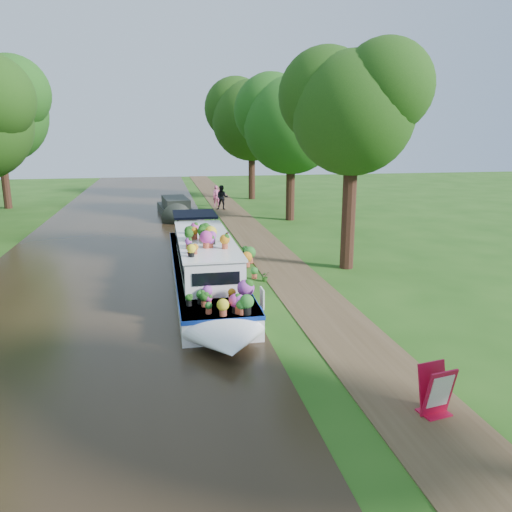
# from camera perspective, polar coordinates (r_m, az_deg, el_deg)

# --- Properties ---
(ground) EXTENTS (100.00, 100.00, 0.00)m
(ground) POSITION_cam_1_polar(r_m,az_deg,el_deg) (17.44, 2.07, -4.51)
(ground) COLOR #204C13
(ground) RESTS_ON ground
(canal_water) EXTENTS (10.00, 100.00, 0.02)m
(canal_water) POSITION_cam_1_polar(r_m,az_deg,el_deg) (17.18, -17.93, -5.46)
(canal_water) COLOR black
(canal_water) RESTS_ON ground
(towpath) EXTENTS (2.20, 100.00, 0.03)m
(towpath) POSITION_cam_1_polar(r_m,az_deg,el_deg) (17.73, 5.86, -4.21)
(towpath) COLOR #4B3823
(towpath) RESTS_ON ground
(plant_boat) EXTENTS (2.29, 13.52, 2.30)m
(plant_boat) POSITION_cam_1_polar(r_m,az_deg,el_deg) (18.04, -5.78, -1.12)
(plant_boat) COLOR white
(plant_boat) RESTS_ON canal_water
(tree_near_overhang) EXTENTS (5.52, 5.28, 8.99)m
(tree_near_overhang) POSITION_cam_1_polar(r_m,az_deg,el_deg) (20.64, 10.98, 16.69)
(tree_near_overhang) COLOR black
(tree_near_overhang) RESTS_ON ground
(tree_near_mid) EXTENTS (6.90, 6.60, 9.40)m
(tree_near_mid) POSITION_cam_1_polar(r_m,az_deg,el_deg) (32.29, 4.02, 15.50)
(tree_near_mid) COLOR black
(tree_near_mid) RESTS_ON ground
(tree_near_far) EXTENTS (7.59, 7.26, 10.30)m
(tree_near_far) POSITION_cam_1_polar(r_m,az_deg,el_deg) (42.94, -0.54, 15.93)
(tree_near_far) COLOR black
(tree_near_far) RESTS_ON ground
(second_boat) EXTENTS (2.49, 6.87, 1.30)m
(second_boat) POSITION_cam_1_polar(r_m,az_deg,el_deg) (34.10, -9.15, 5.31)
(second_boat) COLOR black
(second_boat) RESTS_ON canal_water
(sandwich_board) EXTENTS (0.67, 0.61, 1.02)m
(sandwich_board) POSITION_cam_1_polar(r_m,az_deg,el_deg) (10.85, 19.89, -14.48)
(sandwich_board) COLOR #BC0D30
(sandwich_board) RESTS_ON towpath
(pedestrian_pink) EXTENTS (0.60, 0.42, 1.58)m
(pedestrian_pink) POSITION_cam_1_polar(r_m,az_deg,el_deg) (38.62, -4.54, 6.86)
(pedestrian_pink) COLOR #C55178
(pedestrian_pink) RESTS_ON towpath
(pedestrian_dark) EXTENTS (0.99, 0.85, 1.77)m
(pedestrian_dark) POSITION_cam_1_polar(r_m,az_deg,el_deg) (36.82, -3.89, 6.69)
(pedestrian_dark) COLOR black
(pedestrian_dark) RESTS_ON towpath
(verge_plant) EXTENTS (0.41, 0.37, 0.39)m
(verge_plant) POSITION_cam_1_polar(r_m,az_deg,el_deg) (18.99, 1.06, -2.35)
(verge_plant) COLOR #295A1B
(verge_plant) RESTS_ON ground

